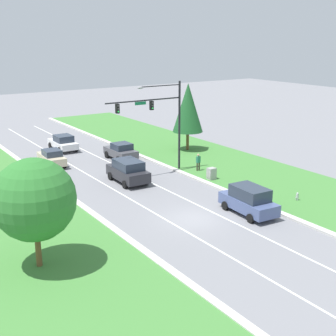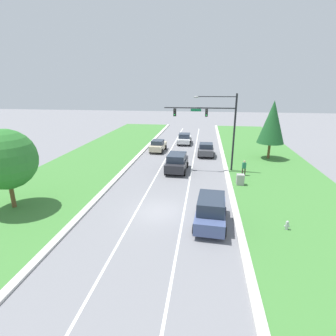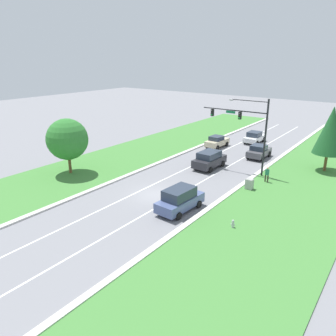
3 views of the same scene
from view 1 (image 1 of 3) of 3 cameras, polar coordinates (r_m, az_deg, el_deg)
ground_plane at (r=32.87m, az=3.30°, el=-6.18°), size 160.00×160.00×0.00m
curb_strip_right at (r=36.31m, az=10.50°, el=-4.13°), size 0.50×90.00×0.15m
curb_strip_left at (r=30.06m, az=-5.46°, el=-8.26°), size 0.50×90.00×0.15m
grass_verge_right at (r=39.98m, az=15.95°, el=-2.66°), size 10.00×90.00×0.08m
grass_verge_left at (r=28.26m, az=-15.03°, el=-10.49°), size 10.00×90.00×0.08m
lane_stripe_inner_left at (r=31.90m, az=0.69°, el=-6.85°), size 0.14×81.00×0.01m
lane_stripe_inner_right at (r=33.91m, az=5.76°, el=-5.53°), size 0.14×81.00×0.01m
traffic_signal_mast at (r=42.33m, az=-0.95°, el=6.63°), size 7.64×0.41×8.36m
graphite_sedan at (r=48.28m, az=-5.75°, el=2.07°), size 2.18×4.12×1.74m
charcoal_suv at (r=40.59m, az=-4.89°, el=-0.36°), size 2.39×4.66×2.00m
champagne_sedan at (r=46.95m, az=-13.99°, el=1.23°), size 2.08×4.27×1.68m
slate_blue_suv at (r=33.81m, az=9.83°, el=-3.89°), size 2.34×4.71×2.05m
white_sedan at (r=53.22m, az=-12.67°, el=3.04°), size 2.16×4.55×1.73m
utility_cabinet at (r=41.41m, az=5.32°, el=-0.73°), size 0.70×0.60×1.10m
pedestrian at (r=43.87m, az=3.71°, el=0.78°), size 0.40×0.26×1.69m
fire_hydrant at (r=37.41m, az=15.48°, el=-3.41°), size 0.34×0.20×0.70m
conifer_near_right_tree at (r=51.28m, az=2.44°, el=7.36°), size 3.31×3.31×7.42m
oak_near_left_tree at (r=25.83m, az=-16.00°, el=-3.75°), size 4.50×4.50×6.18m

